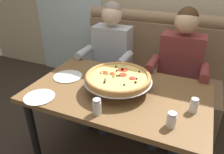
% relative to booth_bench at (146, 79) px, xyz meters
% --- Properties ---
extents(booth_bench, '(1.63, 0.78, 1.13)m').
position_rel_booth_bench_xyz_m(booth_bench, '(0.00, 0.00, 0.00)').
color(booth_bench, '#937556').
rests_on(booth_bench, ground_plane).
extents(dining_table, '(1.36, 0.84, 0.74)m').
position_rel_booth_bench_xyz_m(dining_table, '(0.00, -0.89, 0.25)').
color(dining_table, brown).
rests_on(dining_table, ground_plane).
extents(diner_left, '(0.54, 0.64, 1.27)m').
position_rel_booth_bench_xyz_m(diner_left, '(-0.37, -0.27, 0.31)').
color(diner_left, '#2D3342').
rests_on(diner_left, ground_plane).
extents(diner_right, '(0.54, 0.64, 1.27)m').
position_rel_booth_bench_xyz_m(diner_right, '(0.37, -0.27, 0.31)').
color(diner_right, '#2D3342').
rests_on(diner_right, ground_plane).
extents(pizza, '(0.52, 0.52, 0.14)m').
position_rel_booth_bench_xyz_m(pizza, '(-0.01, -0.88, 0.45)').
color(pizza, silver).
rests_on(pizza, dining_table).
extents(shaker_parmesan, '(0.06, 0.06, 0.10)m').
position_rel_booth_bench_xyz_m(shaker_parmesan, '(0.44, -1.15, 0.38)').
color(shaker_parmesan, white).
rests_on(shaker_parmesan, dining_table).
extents(shaker_oregano, '(0.06, 0.06, 0.11)m').
position_rel_booth_bench_xyz_m(shaker_oregano, '(-0.02, -1.21, 0.38)').
color(shaker_oregano, white).
rests_on(shaker_oregano, dining_table).
extents(shaker_pepper_flakes, '(0.05, 0.05, 0.10)m').
position_rel_booth_bench_xyz_m(shaker_pepper_flakes, '(0.55, -0.94, 0.38)').
color(shaker_pepper_flakes, white).
rests_on(shaker_pepper_flakes, dining_table).
extents(plate_near_left, '(0.23, 0.23, 0.02)m').
position_rel_booth_bench_xyz_m(plate_near_left, '(-0.49, -1.21, 0.35)').
color(plate_near_left, white).
rests_on(plate_near_left, dining_table).
extents(plate_near_right, '(0.25, 0.25, 0.02)m').
position_rel_booth_bench_xyz_m(plate_near_right, '(-0.49, -0.86, 0.35)').
color(plate_near_right, white).
rests_on(plate_near_right, dining_table).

